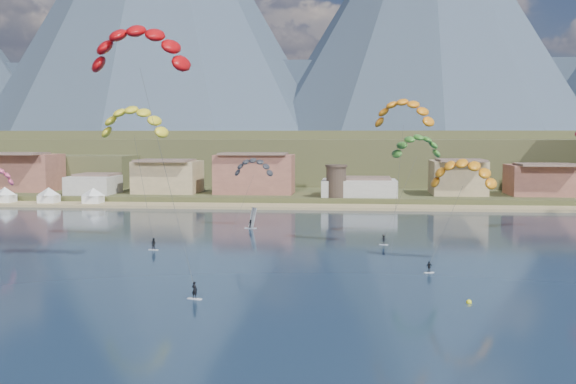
{
  "coord_description": "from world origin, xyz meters",
  "views": [
    {
      "loc": [
        9.51,
        -68.93,
        18.22
      ],
      "look_at": [
        0.0,
        32.0,
        10.0
      ],
      "focal_mm": 43.43,
      "sensor_mm": 36.0,
      "label": 1
    }
  ],
  "objects_px": {
    "kitesurfer_green": "(417,143)",
    "watchtower": "(336,181)",
    "kitesurfer_red": "(140,42)",
    "kitesurfer_orange": "(463,169)",
    "buoy": "(469,302)",
    "windsurfer": "(251,222)",
    "kitesurfer_yellow": "(134,117)"
  },
  "relations": [
    {
      "from": "kitesurfer_green",
      "to": "watchtower",
      "type": "bearing_deg",
      "value": 106.09
    },
    {
      "from": "kitesurfer_red",
      "to": "kitesurfer_orange",
      "type": "distance_m",
      "value": 48.08
    },
    {
      "from": "kitesurfer_green",
      "to": "buoy",
      "type": "distance_m",
      "value": 54.42
    },
    {
      "from": "watchtower",
      "to": "kitesurfer_red",
      "type": "distance_m",
      "value": 98.86
    },
    {
      "from": "windsurfer",
      "to": "buoy",
      "type": "relative_size",
      "value": 6.93
    },
    {
      "from": "kitesurfer_yellow",
      "to": "kitesurfer_orange",
      "type": "height_order",
      "value": "kitesurfer_yellow"
    },
    {
      "from": "watchtower",
      "to": "kitesurfer_red",
      "type": "relative_size",
      "value": 0.24
    },
    {
      "from": "kitesurfer_yellow",
      "to": "windsurfer",
      "type": "relative_size",
      "value": 6.02
    },
    {
      "from": "kitesurfer_red",
      "to": "windsurfer",
      "type": "bearing_deg",
      "value": 79.76
    },
    {
      "from": "kitesurfer_yellow",
      "to": "windsurfer",
      "type": "height_order",
      "value": "kitesurfer_yellow"
    },
    {
      "from": "buoy",
      "to": "kitesurfer_orange",
      "type": "bearing_deg",
      "value": 83.39
    },
    {
      "from": "kitesurfer_red",
      "to": "kitesurfer_yellow",
      "type": "height_order",
      "value": "kitesurfer_red"
    },
    {
      "from": "buoy",
      "to": "windsurfer",
      "type": "bearing_deg",
      "value": 119.14
    },
    {
      "from": "windsurfer",
      "to": "kitesurfer_red",
      "type": "bearing_deg",
      "value": -100.24
    },
    {
      "from": "kitesurfer_orange",
      "to": "windsurfer",
      "type": "bearing_deg",
      "value": 136.75
    },
    {
      "from": "kitesurfer_yellow",
      "to": "kitesurfer_orange",
      "type": "bearing_deg",
      "value": -16.5
    },
    {
      "from": "kitesurfer_orange",
      "to": "kitesurfer_green",
      "type": "distance_m",
      "value": 27.26
    },
    {
      "from": "watchtower",
      "to": "buoy",
      "type": "bearing_deg",
      "value": -80.86
    },
    {
      "from": "kitesurfer_orange",
      "to": "kitesurfer_green",
      "type": "relative_size",
      "value": 0.81
    },
    {
      "from": "watchtower",
      "to": "kitesurfer_red",
      "type": "xyz_separation_m",
      "value": [
        -23.48,
        -92.97,
        24.06
      ]
    },
    {
      "from": "kitesurfer_red",
      "to": "windsurfer",
      "type": "height_order",
      "value": "kitesurfer_red"
    },
    {
      "from": "kitesurfer_yellow",
      "to": "kitesurfer_green",
      "type": "bearing_deg",
      "value": 12.61
    },
    {
      "from": "kitesurfer_yellow",
      "to": "kitesurfer_orange",
      "type": "relative_size",
      "value": 1.46
    },
    {
      "from": "kitesurfer_red",
      "to": "windsurfer",
      "type": "relative_size",
      "value": 8.57
    },
    {
      "from": "watchtower",
      "to": "kitesurfer_yellow",
      "type": "relative_size",
      "value": 0.34
    },
    {
      "from": "kitesurfer_green",
      "to": "buoy",
      "type": "bearing_deg",
      "value": -88.55
    },
    {
      "from": "watchtower",
      "to": "kitesurfer_green",
      "type": "height_order",
      "value": "kitesurfer_green"
    },
    {
      "from": "watchtower",
      "to": "kitesurfer_yellow",
      "type": "distance_m",
      "value": 75.32
    },
    {
      "from": "kitesurfer_yellow",
      "to": "buoy",
      "type": "height_order",
      "value": "kitesurfer_yellow"
    },
    {
      "from": "kitesurfer_red",
      "to": "kitesurfer_yellow",
      "type": "xyz_separation_m",
      "value": [
        -9.64,
        27.0,
        -9.1
      ]
    },
    {
      "from": "kitesurfer_orange",
      "to": "buoy",
      "type": "relative_size",
      "value": 28.57
    },
    {
      "from": "kitesurfer_orange",
      "to": "windsurfer",
      "type": "distance_m",
      "value": 50.22
    }
  ]
}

